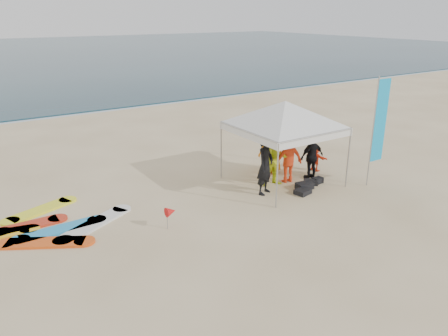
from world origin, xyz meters
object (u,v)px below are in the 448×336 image
canopy_tent (285,101)px  feather_flag (379,122)px  person_orange_a (288,157)px  person_seated (316,158)px  marker_pennant (171,212)px  person_orange_b (272,147)px  person_black_a (265,165)px  person_black_b (312,157)px  surfboard_spread (19,234)px  person_yellow (276,159)px

canopy_tent → feather_flag: size_ratio=1.17×
person_orange_a → canopy_tent: (-0.18, 0.05, 1.95)m
person_seated → marker_pennant: size_ratio=1.50×
person_orange_b → canopy_tent: 2.17m
person_black_a → person_seated: bearing=-12.0°
person_black_a → feather_flag: size_ratio=0.52×
person_orange_b → person_black_b: bearing=132.8°
person_orange_a → canopy_tent: size_ratio=0.42×
surfboard_spread → person_black_a: bearing=-10.4°
person_black_a → surfboard_spread: person_black_a is taller
person_black_b → person_orange_a: bearing=-10.5°
person_seated → surfboard_spread: person_seated is taller
person_black_b → canopy_tent: bearing=-10.5°
marker_pennant → person_yellow: bearing=11.5°
person_orange_b → surfboard_spread: (-8.74, -0.14, -0.93)m
person_orange_b → canopy_tent: bearing=84.2°
canopy_tent → marker_pennant: size_ratio=6.82×
person_black_a → person_seated: size_ratio=2.02×
feather_flag → person_orange_b: bearing=127.6°
person_seated → canopy_tent: canopy_tent is taller
person_black_b → person_black_a: bearing=8.7°
feather_flag → person_seated: bearing=109.0°
marker_pennant → surfboard_spread: bearing=152.7°
person_black_b → feather_flag: (1.42, -1.56, 1.38)m
person_orange_b → marker_pennant: size_ratio=3.04×
person_yellow → person_orange_b: (0.71, 1.09, 0.04)m
person_orange_a → canopy_tent: bearing=-3.4°
person_orange_b → marker_pennant: bearing=33.1°
person_black_b → surfboard_spread: (-9.52, 1.16, -0.78)m
person_yellow → feather_flag: (2.91, -1.77, 1.26)m
marker_pennant → person_black_b: bearing=6.7°
feather_flag → surfboard_spread: size_ratio=0.61×
person_yellow → person_orange_a: 0.57m
person_black_a → person_yellow: bearing=1.8°
person_orange_a → person_orange_b: (0.14, 1.06, 0.06)m
marker_pennant → surfboard_spread: marker_pennant is taller
person_orange_a → marker_pennant: bearing=21.8°
person_orange_b → feather_flag: bearing=139.4°
person_orange_a → person_black_b: person_orange_a is taller
person_yellow → surfboard_spread: size_ratio=0.31×
person_black_a → surfboard_spread: (-7.28, 1.34, -0.94)m
person_yellow → person_black_a: bearing=-145.1°
person_black_a → feather_flag: bearing=-45.8°
person_yellow → feather_flag: feather_flag is taller
person_yellow → person_orange_a: bearing=11.6°
marker_pennant → surfboard_spread: 4.09m
person_orange_a → feather_flag: bearing=153.5°
person_orange_a → person_seated: (1.63, 0.27, -0.43)m
person_black_b → person_seated: person_black_b is taller
surfboard_spread → person_yellow: bearing=-6.8°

